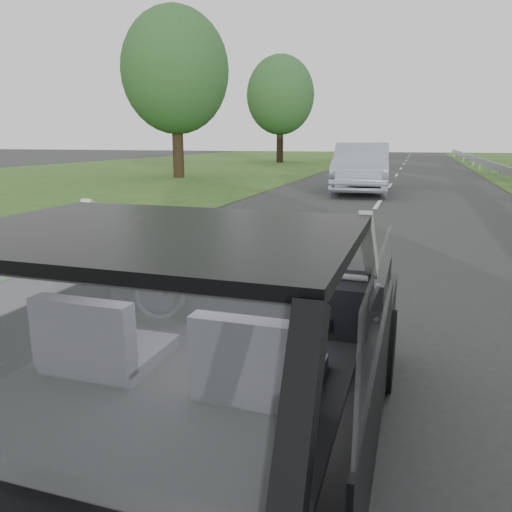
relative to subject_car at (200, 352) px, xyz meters
The scene contains 10 objects.
ground 0.72m from the subject_car, ahead, with size 140.00×140.00×0.00m, color #2D2D2D.
subject_car is the anchor object (origin of this frame).
dashboard 0.64m from the subject_car, 90.00° to the left, with size 1.58×0.45×0.30m, color black.
driver_seat 0.52m from the subject_car, 144.06° to the right, with size 0.50×0.72×0.42m, color black.
passenger_seat 0.52m from the subject_car, 35.94° to the right, with size 0.50×0.72×0.42m, color black.
steering_wheel 0.55m from the subject_car, 140.48° to the left, with size 0.36×0.36×0.04m, color black.
cat 0.77m from the subject_car, 65.62° to the left, with size 0.60×0.19×0.27m, color gray.
other_car 15.42m from the subject_car, 93.20° to the left, with size 2.00×5.06×1.66m, color #969FAC.
tree_5 21.78m from the subject_car, 116.71° to the left, with size 4.83×4.83×7.32m, color #275122, non-canonical shape.
tree_6 36.66m from the subject_car, 104.51° to the left, with size 5.03×5.03×7.62m, color #275122, non-canonical shape.
Camera 1 is at (1.00, -2.18, 1.79)m, focal length 35.00 mm.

